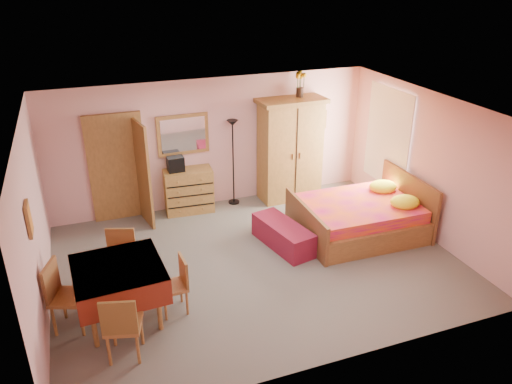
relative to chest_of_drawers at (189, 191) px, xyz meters
name	(u,v)px	position (x,y,z in m)	size (l,w,h in m)	color
floor	(257,262)	(0.60, -2.27, -0.45)	(6.50, 6.50, 0.00)	slate
ceiling	(257,111)	(0.60, -2.27, 2.15)	(6.50, 6.50, 0.00)	brown
wall_back	(213,143)	(0.60, 0.23, 0.85)	(6.50, 0.10, 2.60)	#DEA1A1
wall_front	(333,277)	(0.60, -4.77, 0.85)	(6.50, 0.10, 2.60)	#DEA1A1
wall_left	(34,226)	(-2.65, -2.27, 0.85)	(0.10, 5.00, 2.60)	#DEA1A1
wall_right	(428,165)	(3.85, -2.27, 0.85)	(0.10, 5.00, 2.60)	#DEA1A1
doorway	(117,169)	(-1.30, 0.20, 0.58)	(1.06, 0.12, 2.15)	#9E6B35
window	(388,137)	(3.81, -1.07, 1.00)	(0.08, 1.40, 1.95)	white
picture_left	(29,219)	(-2.62, -2.87, 1.25)	(0.04, 0.32, 0.42)	orange
picture_back	(320,120)	(2.95, 0.20, 1.10)	(0.30, 0.04, 0.40)	#D8BF59
chest_of_drawers	(189,191)	(0.00, 0.00, 0.00)	(0.94, 0.47, 0.89)	#A97939
wall_mirror	(183,135)	(0.00, 0.21, 1.10)	(1.02, 0.05, 0.80)	white
stereo	(176,164)	(-0.22, 0.02, 0.59)	(0.31, 0.23, 0.29)	black
floor_lamp	(233,163)	(0.96, 0.05, 0.45)	(0.23, 0.23, 1.78)	black
wardrobe	(290,150)	(2.15, -0.08, 0.62)	(1.36, 0.70, 2.14)	#A17336
sunflower_vase	(300,84)	(2.36, -0.01, 1.95)	(0.21, 0.21, 0.52)	gold
bed	(359,208)	(2.69, -1.97, 0.06)	(2.21, 1.74, 1.02)	#C61361
bench	(283,235)	(1.22, -1.93, -0.23)	(0.48, 1.31, 0.44)	maroon
dining_table	(121,293)	(-1.66, -2.98, -0.02)	(1.17, 1.17, 0.86)	maroon
chair_south	(123,324)	(-1.71, -3.72, 0.04)	(0.44, 0.44, 0.96)	#A46A37
chair_north	(120,263)	(-1.59, -2.27, 0.03)	(0.43, 0.43, 0.96)	#A77538
chair_west	(69,296)	(-2.32, -2.92, 0.06)	(0.46, 0.46, 1.01)	#B0743B
chair_east	(172,286)	(-0.96, -3.06, -0.02)	(0.38, 0.38, 0.84)	#AF6C3B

